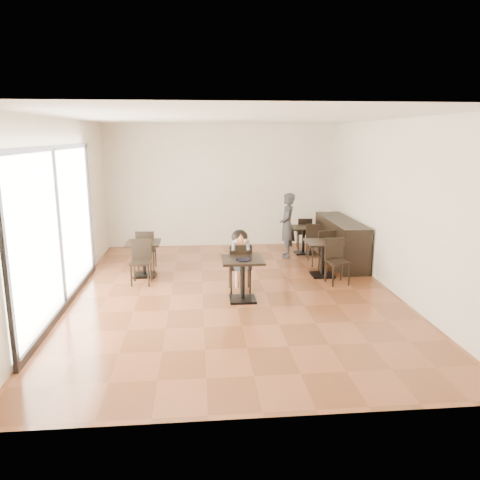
{
  "coord_description": "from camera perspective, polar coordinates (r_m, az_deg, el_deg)",
  "views": [
    {
      "loc": [
        -0.65,
        -8.34,
        2.89
      ],
      "look_at": [
        0.13,
        0.1,
        1.0
      ],
      "focal_mm": 35.0,
      "sensor_mm": 36.0,
      "label": 1
    }
  ],
  "objects": [
    {
      "name": "adult_patron",
      "position": [
        11.32,
        5.78,
        1.77
      ],
      "size": [
        0.43,
        0.6,
        1.56
      ],
      "primitive_type": "imported",
      "rotation": [
        0.0,
        0.0,
        -1.67
      ],
      "color": "#36363B",
      "rests_on": "floor"
    },
    {
      "name": "service_counter",
      "position": [
        11.11,
        12.14,
        -0.12
      ],
      "size": [
        0.6,
        2.4,
        1.0
      ],
      "primitive_type": "cube",
      "color": "black",
      "rests_on": "floor"
    },
    {
      "name": "wall_right",
      "position": [
        9.19,
        18.23,
        3.88
      ],
      "size": [
        0.01,
        8.0,
        3.2
      ],
      "primitive_type": "cube",
      "color": "white",
      "rests_on": "floor"
    },
    {
      "name": "cafe_table_left",
      "position": [
        10.01,
        -11.62,
        -2.29
      ],
      "size": [
        0.73,
        0.73,
        0.73
      ],
      "primitive_type": null,
      "rotation": [
        0.0,
        0.0,
        -0.05
      ],
      "color": "black",
      "rests_on": "floor"
    },
    {
      "name": "child_chair",
      "position": [
        8.86,
        -0.03,
        -3.3
      ],
      "size": [
        0.42,
        0.42,
        0.93
      ],
      "primitive_type": null,
      "rotation": [
        0.0,
        0.0,
        3.14
      ],
      "color": "black",
      "rests_on": "floor"
    },
    {
      "name": "chair_mid_b",
      "position": [
        9.47,
        11.82,
        -2.65
      ],
      "size": [
        0.46,
        0.46,
        0.89
      ],
      "primitive_type": null,
      "rotation": [
        0.0,
        0.0,
        0.16
      ],
      "color": "black",
      "rests_on": "floor"
    },
    {
      "name": "cafe_table_back",
      "position": [
        11.79,
        7.74,
        -0.02
      ],
      "size": [
        0.71,
        0.71,
        0.68
      ],
      "primitive_type": null,
      "rotation": [
        0.0,
        0.0,
        -0.1
      ],
      "color": "black",
      "rests_on": "floor"
    },
    {
      "name": "ceiling",
      "position": [
        8.37,
        -0.83,
        14.7
      ],
      "size": [
        6.0,
        8.0,
        0.01
      ],
      "primitive_type": "cube",
      "color": "white",
      "rests_on": "floor"
    },
    {
      "name": "pizza_slice",
      "position": [
        8.54,
        0.09,
        -0.1
      ],
      "size": [
        0.27,
        0.21,
        0.06
      ],
      "primitive_type": null,
      "color": "tan",
      "rests_on": "child"
    },
    {
      "name": "chair_back_b",
      "position": [
        11.29,
        9.05,
        -0.27
      ],
      "size": [
        0.4,
        0.4,
        0.82
      ],
      "primitive_type": null,
      "rotation": [
        0.0,
        0.0,
        -0.1
      ],
      "color": "black",
      "rests_on": "floor"
    },
    {
      "name": "plate",
      "position": [
        8.15,
        0.39,
        -2.41
      ],
      "size": [
        0.26,
        0.26,
        0.02
      ],
      "primitive_type": "cylinder",
      "color": "black",
      "rests_on": "child_table"
    },
    {
      "name": "wall_front",
      "position": [
        4.57,
        3.16,
        -3.85
      ],
      "size": [
        6.0,
        0.01,
        3.2
      ],
      "primitive_type": "cube",
      "color": "white",
      "rests_on": "floor"
    },
    {
      "name": "child",
      "position": [
        8.83,
        -0.03,
        -2.55
      ],
      "size": [
        0.42,
        0.59,
        1.17
      ],
      "primitive_type": null,
      "color": "slate",
      "rests_on": "child_chair"
    },
    {
      "name": "floor",
      "position": [
        8.85,
        -0.76,
        -6.48
      ],
      "size": [
        6.0,
        8.0,
        0.01
      ],
      "primitive_type": "cube",
      "color": "brown",
      "rests_on": "ground"
    },
    {
      "name": "cafe_table_mid",
      "position": [
        9.96,
        10.06,
        -2.27
      ],
      "size": [
        0.81,
        0.81,
        0.74
      ],
      "primitive_type": null,
      "rotation": [
        0.0,
        0.0,
        0.16
      ],
      "color": "black",
      "rests_on": "floor"
    },
    {
      "name": "chair_left_a",
      "position": [
        10.52,
        -11.33,
        -1.13
      ],
      "size": [
        0.42,
        0.42,
        0.88
      ],
      "primitive_type": null,
      "rotation": [
        0.0,
        0.0,
        3.09
      ],
      "color": "black",
      "rests_on": "floor"
    },
    {
      "name": "chair_mid_a",
      "position": [
        10.49,
        10.09,
        -1.08
      ],
      "size": [
        0.46,
        0.46,
        0.89
      ],
      "primitive_type": null,
      "rotation": [
        0.0,
        0.0,
        3.31
      ],
      "color": "black",
      "rests_on": "floor"
    },
    {
      "name": "chair_back_a",
      "position": [
        12.33,
        7.81,
        0.87
      ],
      "size": [
        0.4,
        0.4,
        0.82
      ],
      "primitive_type": null,
      "rotation": [
        0.0,
        0.0,
        3.04
      ],
      "color": "black",
      "rests_on": "floor"
    },
    {
      "name": "child_table",
      "position": [
        8.36,
        0.32,
        -4.85
      ],
      "size": [
        0.73,
        0.73,
        0.77
      ],
      "primitive_type": null,
      "color": "black",
      "rests_on": "floor"
    },
    {
      "name": "storefront_window",
      "position": [
        8.31,
        -21.38,
        1.37
      ],
      "size": [
        0.04,
        4.5,
        2.6
      ],
      "primitive_type": "cube",
      "color": "white",
      "rests_on": "floor"
    },
    {
      "name": "wall_back",
      "position": [
        12.42,
        -2.25,
        6.62
      ],
      "size": [
        6.0,
        0.01,
        3.2
      ],
      "primitive_type": "cube",
      "color": "white",
      "rests_on": "floor"
    },
    {
      "name": "wall_left",
      "position": [
        8.76,
        -20.79,
        3.29
      ],
      "size": [
        0.01,
        8.0,
        3.2
      ],
      "primitive_type": "cube",
      "color": "white",
      "rests_on": "floor"
    },
    {
      "name": "chair_left_b",
      "position": [
        9.46,
        -12.0,
        -2.71
      ],
      "size": [
        0.42,
        0.42,
        0.88
      ],
      "primitive_type": null,
      "rotation": [
        0.0,
        0.0,
        -0.05
      ],
      "color": "black",
      "rests_on": "floor"
    }
  ]
}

